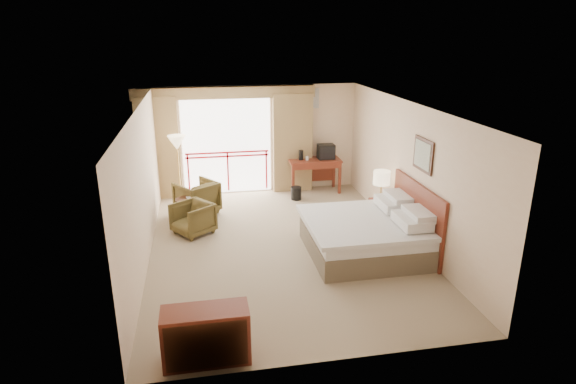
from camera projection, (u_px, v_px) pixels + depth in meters
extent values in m
plane|color=gray|center=(282.00, 245.00, 9.36)|extent=(7.00, 7.00, 0.00)
plane|color=white|center=(282.00, 106.00, 8.49)|extent=(7.00, 7.00, 0.00)
plane|color=beige|center=(258.00, 139.00, 12.18)|extent=(5.00, 0.00, 5.00)
plane|color=beige|center=(333.00, 265.00, 5.67)|extent=(5.00, 0.00, 5.00)
plane|color=beige|center=(143.00, 187.00, 8.49)|extent=(0.00, 7.00, 7.00)
plane|color=beige|center=(408.00, 172.00, 9.36)|extent=(0.00, 7.00, 7.00)
plane|color=white|center=(227.00, 146.00, 12.07)|extent=(2.40, 0.00, 2.40)
cube|color=red|center=(227.00, 156.00, 12.14)|extent=(2.09, 0.03, 0.04)
cube|color=red|center=(227.00, 152.00, 12.10)|extent=(2.09, 0.03, 0.04)
cube|color=red|center=(189.00, 174.00, 12.09)|extent=(0.04, 0.03, 1.00)
cube|color=red|center=(228.00, 172.00, 12.26)|extent=(0.04, 0.03, 1.00)
cube|color=red|center=(266.00, 170.00, 12.44)|extent=(0.04, 0.03, 1.00)
cube|color=olive|center=(159.00, 149.00, 11.65)|extent=(1.00, 0.26, 2.50)
cube|color=olive|center=(292.00, 143.00, 12.23)|extent=(1.00, 0.26, 2.50)
cube|color=olive|center=(225.00, 93.00, 11.55)|extent=(4.40, 0.22, 0.28)
cube|color=silver|center=(309.00, 98.00, 12.06)|extent=(0.50, 0.04, 0.50)
cube|color=brown|center=(364.00, 243.00, 8.99)|extent=(2.05, 2.00, 0.40)
cube|color=white|center=(365.00, 228.00, 8.89)|extent=(2.01, 1.96, 0.22)
cube|color=white|center=(363.00, 222.00, 8.84)|extent=(2.09, 2.06, 0.08)
cube|color=white|center=(412.00, 221.00, 8.51)|extent=(0.50, 0.75, 0.18)
cube|color=white|center=(392.00, 203.00, 9.34)|extent=(0.50, 0.75, 0.18)
cube|color=white|center=(419.00, 214.00, 8.49)|extent=(0.40, 0.70, 0.14)
cube|color=white|center=(399.00, 197.00, 9.33)|extent=(0.40, 0.70, 0.14)
cube|color=#5D1D11|center=(417.00, 217.00, 9.02)|extent=(0.06, 2.10, 1.30)
cube|color=black|center=(423.00, 155.00, 8.64)|extent=(0.03, 0.72, 0.60)
cube|color=silver|center=(422.00, 155.00, 8.64)|extent=(0.01, 0.60, 0.48)
cube|color=#5D1D11|center=(380.00, 214.00, 10.18)|extent=(0.43, 0.50, 0.58)
cylinder|color=tan|center=(380.00, 198.00, 10.12)|extent=(0.14, 0.14, 0.04)
cylinder|color=tan|center=(381.00, 190.00, 10.06)|extent=(0.03, 0.03, 0.37)
cylinder|color=#FFE5B2|center=(382.00, 178.00, 9.98)|extent=(0.35, 0.35, 0.29)
cube|color=black|center=(382.00, 201.00, 9.93)|extent=(0.23, 0.21, 0.09)
cube|color=#5D1D11|center=(314.00, 160.00, 12.22)|extent=(1.32, 0.64, 0.05)
cube|color=#5D1D11|center=(293.00, 181.00, 12.00)|extent=(0.07, 0.07, 0.81)
cube|color=#5D1D11|center=(340.00, 178.00, 12.21)|extent=(0.07, 0.07, 0.81)
cube|color=#5D1D11|center=(289.00, 175.00, 12.51)|extent=(0.07, 0.07, 0.81)
cube|color=#5D1D11|center=(334.00, 172.00, 12.72)|extent=(0.07, 0.07, 0.81)
cube|color=#5D1D11|center=(312.00, 170.00, 12.59)|extent=(1.21, 0.03, 0.60)
cube|color=#5D1D11|center=(317.00, 167.00, 11.99)|extent=(1.21, 0.03, 0.13)
cube|color=black|center=(326.00, 152.00, 12.21)|extent=(0.41, 0.32, 0.38)
cube|color=black|center=(328.00, 153.00, 12.06)|extent=(0.38, 0.02, 0.30)
cylinder|color=black|center=(301.00, 155.00, 12.12)|extent=(0.12, 0.12, 0.25)
cylinder|color=white|center=(307.00, 158.00, 12.12)|extent=(0.09, 0.09, 0.11)
cylinder|color=black|center=(296.00, 193.00, 11.85)|extent=(0.32, 0.32, 0.32)
imported|color=#45391B|center=(198.00, 213.00, 11.03)|extent=(1.13, 1.13, 0.75)
imported|color=#45391B|center=(194.00, 233.00, 9.92)|extent=(1.00, 1.00, 0.66)
cylinder|color=black|center=(187.00, 200.00, 10.30)|extent=(0.50, 0.50, 0.04)
cylinder|color=black|center=(188.00, 211.00, 10.38)|extent=(0.06, 0.06, 0.50)
cylinder|color=black|center=(189.00, 222.00, 10.46)|extent=(0.36, 0.36, 0.03)
imported|color=white|center=(187.00, 199.00, 10.29)|extent=(0.21, 0.24, 0.02)
cylinder|color=tan|center=(181.00, 202.00, 11.69)|extent=(0.27, 0.27, 0.03)
cylinder|color=tan|center=(179.00, 174.00, 11.46)|extent=(0.03, 0.03, 1.43)
cone|color=#FFE5B2|center=(177.00, 143.00, 11.22)|extent=(0.42, 0.42, 0.33)
cube|color=#5D1D11|center=(206.00, 335.00, 6.02)|extent=(1.08, 0.45, 0.72)
cube|color=black|center=(207.00, 346.00, 5.81)|extent=(0.99, 0.02, 0.63)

